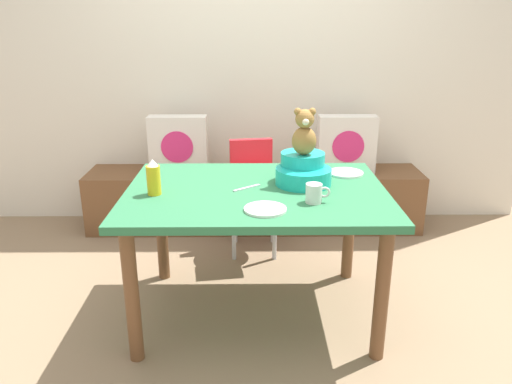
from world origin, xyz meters
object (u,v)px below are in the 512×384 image
Objects in this scene: book_stack at (260,167)px; pillow_floral_left at (178,145)px; coffee_mug at (314,193)px; pillow_floral_right at (346,144)px; dining_table at (256,206)px; teddy_bear at (304,133)px; infant_seat_teal at (303,170)px; dinner_plate_near at (265,209)px; dinner_plate_far at (346,173)px; highchair at (254,181)px; ketchup_bottle at (154,178)px.

pillow_floral_left is at bearing -178.07° from book_stack.
pillow_floral_right is at bearing 73.42° from coffee_mug.
pillow_floral_left is 1.00× the size of pillow_floral_right.
dining_table is (0.58, -1.23, -0.03)m from pillow_floral_left.
teddy_bear is (0.83, -1.13, 0.34)m from pillow_floral_left.
infant_seat_teal is at bearing -53.41° from pillow_floral_left.
coffee_mug reaches higher than dinner_plate_near.
dinner_plate_near and dinner_plate_far have the same top height.
dinner_plate_far is at bearing -41.01° from pillow_floral_left.
pillow_floral_right is 1.49m from coffee_mug.
ketchup_bottle is (-0.51, -0.88, 0.31)m from highchair.
pillow_floral_right is 1.67m from dinner_plate_near.
dinner_plate_far reaches higher than dining_table.
highchair is 1.14m from dinner_plate_near.
pillow_floral_left is 2.20× the size of dinner_plate_near.
coffee_mug reaches higher than dinner_plate_far.
pillow_floral_left is 1.44m from teddy_bear.
dinner_plate_far is at bearing 32.35° from infant_seat_teal.
teddy_bear reaches higher than coffee_mug.
pillow_floral_left reaches higher than dinner_plate_near.
book_stack is 1.26m from dining_table.
highchair is at bearing 60.03° from ketchup_bottle.
highchair is 0.81m from infant_seat_teal.
infant_seat_teal is at bearing 90.00° from teddy_bear.
dinner_plate_near is at bearing -90.04° from book_stack.
ketchup_bottle is at bearing -112.91° from book_stack.
ketchup_bottle reaches higher than book_stack.
ketchup_bottle is (-0.77, -0.17, -0.19)m from teddy_bear.
dinner_plate_near reaches higher than book_stack.
infant_seat_teal is at bearing -111.79° from pillow_floral_right.
book_stack is at bearing 99.38° from coffee_mug.
infant_seat_teal reaches higher than dining_table.
dining_table is at bearing 144.31° from coffee_mug.
infant_seat_teal is 1.65× the size of dinner_plate_far.
dinner_plate_far is (0.48, -0.98, 0.25)m from book_stack.
highchair is at bearing 90.60° from dining_table.
dinner_plate_far is at bearing 50.01° from dinner_plate_near.
dinner_plate_near is (-0.00, -1.55, 0.25)m from book_stack.
pillow_floral_left is at bearing 126.59° from infant_seat_teal.
highchair is 0.79m from dinner_plate_far.
coffee_mug is at bearing -58.93° from pillow_floral_left.
book_stack is 0.61× the size of infant_seat_teal.
infant_seat_teal is 1.65× the size of dinner_plate_near.
book_stack is 0.44m from highchair.
ketchup_bottle reaches higher than dinner_plate_far.
book_stack is 0.15× the size of dining_table.
highchair is at bearing 92.43° from dinner_plate_near.
teddy_bear is at bearing -147.57° from dinner_plate_far.
infant_seat_teal is at bearing -69.66° from highchair.
pillow_floral_left is 1.36m from dining_table.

